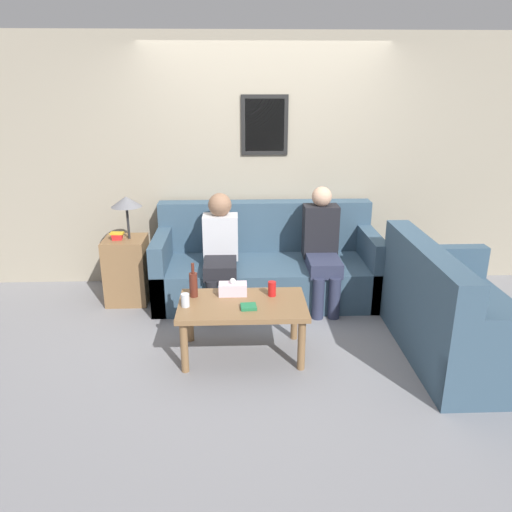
{
  "coord_description": "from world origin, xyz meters",
  "views": [
    {
      "loc": [
        -0.29,
        -4.25,
        2.12
      ],
      "look_at": [
        -0.13,
        -0.07,
        0.66
      ],
      "focal_mm": 35.0,
      "sensor_mm": 36.0,
      "label": 1
    }
  ],
  "objects_px": {
    "drinking_glass": "(185,300)",
    "person_left": "(220,248)",
    "person_right": "(322,245)",
    "couch_main": "(266,267)",
    "coffee_table": "(242,310)",
    "couch_side": "(457,319)",
    "wine_bottle": "(193,284)"
  },
  "relations": [
    {
      "from": "couch_side",
      "to": "wine_bottle",
      "type": "xyz_separation_m",
      "value": [
        -2.12,
        0.21,
        0.26
      ]
    },
    {
      "from": "couch_main",
      "to": "person_right",
      "type": "bearing_deg",
      "value": -21.26
    },
    {
      "from": "coffee_table",
      "to": "wine_bottle",
      "type": "distance_m",
      "value": 0.45
    },
    {
      "from": "drinking_glass",
      "to": "person_right",
      "type": "xyz_separation_m",
      "value": [
        1.24,
        1.04,
        0.1
      ]
    },
    {
      "from": "couch_main",
      "to": "coffee_table",
      "type": "height_order",
      "value": "couch_main"
    },
    {
      "from": "person_right",
      "to": "drinking_glass",
      "type": "bearing_deg",
      "value": -140.0
    },
    {
      "from": "couch_side",
      "to": "person_right",
      "type": "xyz_separation_m",
      "value": [
        -0.94,
        1.05,
        0.3
      ]
    },
    {
      "from": "person_right",
      "to": "couch_side",
      "type": "bearing_deg",
      "value": -48.41
    },
    {
      "from": "coffee_table",
      "to": "person_left",
      "type": "relative_size",
      "value": 0.92
    },
    {
      "from": "couch_main",
      "to": "wine_bottle",
      "type": "xyz_separation_m",
      "value": [
        -0.66,
        -1.05,
        0.26
      ]
    },
    {
      "from": "drinking_glass",
      "to": "person_left",
      "type": "height_order",
      "value": "person_left"
    },
    {
      "from": "couch_main",
      "to": "person_right",
      "type": "relative_size",
      "value": 1.92
    },
    {
      "from": "couch_main",
      "to": "drinking_glass",
      "type": "height_order",
      "value": "couch_main"
    },
    {
      "from": "couch_side",
      "to": "coffee_table",
      "type": "distance_m",
      "value": 1.73
    },
    {
      "from": "person_right",
      "to": "coffee_table",
      "type": "bearing_deg",
      "value": -128.68
    },
    {
      "from": "drinking_glass",
      "to": "person_left",
      "type": "bearing_deg",
      "value": 76.24
    },
    {
      "from": "person_right",
      "to": "couch_main",
      "type": "bearing_deg",
      "value": 158.74
    },
    {
      "from": "couch_side",
      "to": "drinking_glass",
      "type": "distance_m",
      "value": 2.18
    },
    {
      "from": "drinking_glass",
      "to": "couch_side",
      "type": "bearing_deg",
      "value": -0.41
    },
    {
      "from": "couch_side",
      "to": "wine_bottle",
      "type": "bearing_deg",
      "value": 84.42
    },
    {
      "from": "couch_side",
      "to": "coffee_table",
      "type": "relative_size",
      "value": 1.52
    },
    {
      "from": "drinking_glass",
      "to": "person_left",
      "type": "xyz_separation_m",
      "value": [
        0.25,
        1.01,
        0.09
      ]
    },
    {
      "from": "drinking_glass",
      "to": "wine_bottle",
      "type": "bearing_deg",
      "value": 75.32
    },
    {
      "from": "coffee_table",
      "to": "wine_bottle",
      "type": "height_order",
      "value": "wine_bottle"
    },
    {
      "from": "person_left",
      "to": "coffee_table",
      "type": "bearing_deg",
      "value": -78.33
    },
    {
      "from": "couch_main",
      "to": "person_right",
      "type": "height_order",
      "value": "person_right"
    },
    {
      "from": "drinking_glass",
      "to": "couch_main",
      "type": "bearing_deg",
      "value": 60.46
    },
    {
      "from": "couch_main",
      "to": "couch_side",
      "type": "relative_size",
      "value": 1.44
    },
    {
      "from": "couch_side",
      "to": "coffee_table",
      "type": "height_order",
      "value": "couch_side"
    },
    {
      "from": "coffee_table",
      "to": "person_left",
      "type": "xyz_separation_m",
      "value": [
        -0.2,
        0.96,
        0.21
      ]
    },
    {
      "from": "couch_side",
      "to": "person_right",
      "type": "height_order",
      "value": "person_right"
    },
    {
      "from": "couch_side",
      "to": "person_left",
      "type": "distance_m",
      "value": 2.2
    }
  ]
}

